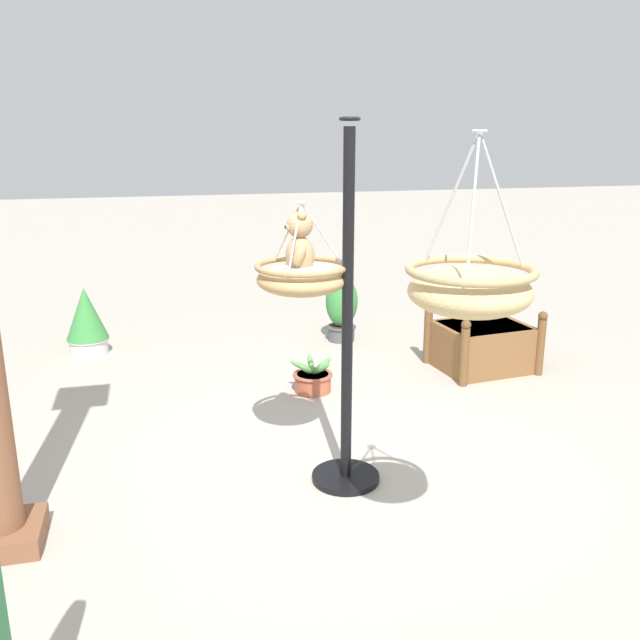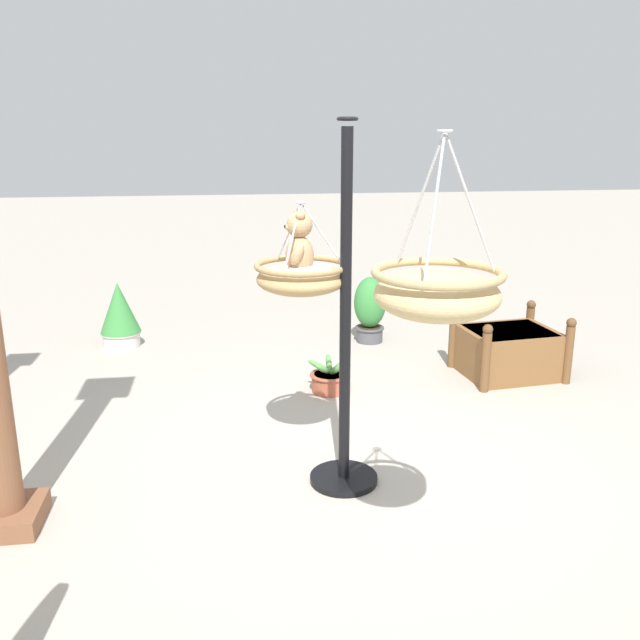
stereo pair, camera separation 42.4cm
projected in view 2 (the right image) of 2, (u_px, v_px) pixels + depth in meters
ground_plane at (331, 470)px, 4.54m from camera, size 40.00×40.00×0.00m
display_pole_central at (345, 382)px, 4.21m from camera, size 0.44×0.44×2.28m
hanging_basket_with_teddy at (301, 276)px, 4.15m from camera, size 0.58×0.58×0.57m
teddy_bear at (298, 248)px, 4.10m from camera, size 0.28×0.24×0.41m
hanging_basket_left_high at (437, 291)px, 2.73m from camera, size 0.54×0.54×0.75m
wooden_planter_box at (508, 350)px, 6.25m from camera, size 0.83×0.97×0.61m
potted_plant_fern_front at (370, 309)px, 7.20m from camera, size 0.34×0.34×0.71m
potted_plant_flowering_red at (330, 379)px, 5.88m from camera, size 0.37×0.39×0.31m
potted_plant_small_succulent at (120, 315)px, 7.04m from camera, size 0.41×0.41×0.69m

